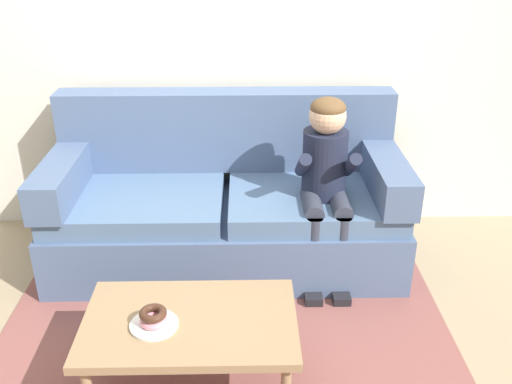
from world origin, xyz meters
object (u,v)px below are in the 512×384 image
(person_child, at_px, (326,174))
(coffee_table, at_px, (190,327))
(couch, at_px, (227,206))
(toy_controller, at_px, (113,335))
(donut, at_px, (154,320))

(person_child, bearing_deg, coffee_table, -127.00)
(coffee_table, xyz_separation_m, person_child, (0.71, 0.95, 0.32))
(couch, height_order, toy_controller, couch)
(couch, xyz_separation_m, toy_controller, (-0.58, -0.82, -0.33))
(couch, relative_size, coffee_table, 2.25)
(donut, bearing_deg, coffee_table, 16.52)
(person_child, distance_m, toy_controller, 1.46)
(toy_controller, bearing_deg, person_child, 20.90)
(person_child, distance_m, donut, 1.34)
(person_child, bearing_deg, donut, -131.06)
(donut, relative_size, toy_controller, 0.53)
(coffee_table, bearing_deg, couch, 83.55)
(coffee_table, height_order, donut, donut)
(person_child, bearing_deg, couch, 159.72)
(coffee_table, bearing_deg, donut, -163.48)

